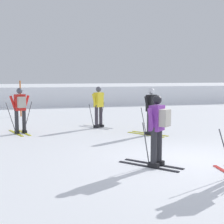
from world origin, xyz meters
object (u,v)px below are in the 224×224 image
Objects in this scene: skier_black at (151,110)px; trail_marker_pole at (20,99)px; skier_purple at (158,127)px; skier_red at (20,108)px; skier_yellow at (98,106)px.

skier_black is 0.90× the size of trail_marker_pole.
skier_purple is at bearing -109.33° from skier_black.
trail_marker_pole is (-4.68, 6.87, 0.03)m from skier_black.
skier_black is 1.00× the size of skier_red.
skier_yellow is at bearing 11.64° from skier_red.
skier_black and skier_yellow have the same top height.
trail_marker_pole is at bearing 90.70° from skier_red.
trail_marker_pole is at bearing 123.56° from skier_yellow.
skier_yellow is at bearing 90.85° from skier_purple.
skier_black and skier_purple have the same top height.
skier_red is at bearing 120.30° from skier_purple.
skier_red is at bearing -89.30° from trail_marker_pole.
skier_yellow and skier_red have the same top height.
trail_marker_pole is (-3.17, 4.78, 0.03)m from skier_yellow.
trail_marker_pole is (-3.27, 10.90, -0.01)m from skier_purple.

